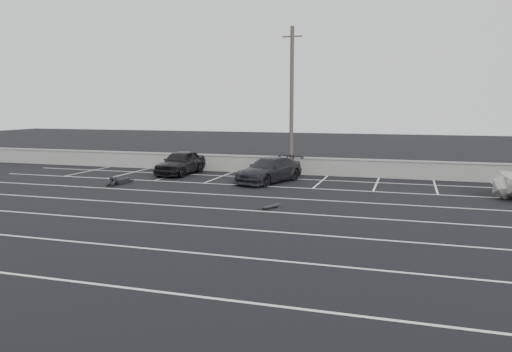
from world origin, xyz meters
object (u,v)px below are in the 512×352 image
(car_right, at_px, (269,170))
(skateboard, at_px, (270,206))
(utility_pole, at_px, (292,102))
(car_left, at_px, (181,162))
(person, at_px, (122,179))

(car_right, distance_m, skateboard, 7.10)
(car_right, relative_size, utility_pole, 0.53)
(car_left, distance_m, person, 4.43)
(utility_pole, bearing_deg, skateboard, -81.82)
(car_right, relative_size, skateboard, 5.11)
(car_left, height_order, car_right, car_left)
(car_left, relative_size, car_right, 0.93)
(car_right, distance_m, utility_pole, 4.69)
(utility_pole, distance_m, skateboard, 10.59)
(car_left, distance_m, car_right, 6.17)
(car_left, height_order, person, car_left)
(person, bearing_deg, car_right, 18.81)
(person, bearing_deg, utility_pole, 33.04)
(car_right, relative_size, person, 1.89)
(car_right, bearing_deg, person, -140.16)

